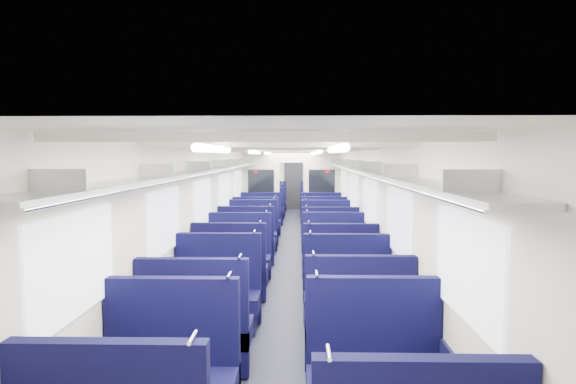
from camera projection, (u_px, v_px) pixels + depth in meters
The scene contains 39 objects.
floor at pixel (289, 252), 10.97m from camera, with size 2.80×18.00×0.01m, color black.
ceiling at pixel (289, 149), 10.79m from camera, with size 2.80×18.00×0.01m, color white.
wall_left at pixel (228, 201), 10.91m from camera, with size 0.02×18.00×2.35m, color beige.
dado_left at pixel (229, 237), 10.97m from camera, with size 0.03×17.90×0.70m, color black.
wall_right at pixel (351, 201), 10.85m from camera, with size 0.02×18.00×2.35m, color beige.
dado_right at pixel (350, 237), 10.91m from camera, with size 0.03×17.90×0.70m, color black.
wall_far at pixel (294, 180), 19.85m from camera, with size 2.80×0.02×2.35m, color beige.
luggage_rack_left at pixel (236, 166), 10.84m from camera, with size 0.36×17.40×0.18m.
luggage_rack_right at pixel (343, 166), 10.79m from camera, with size 0.36×17.40×0.18m.
windows at pixel (289, 192), 10.40m from camera, with size 2.78×15.60×0.75m.
ceiling_fittings at pixel (289, 151), 10.53m from camera, with size 2.70×16.06×0.11m.
end_door at pixel (294, 185), 19.80m from camera, with size 0.75×0.06×2.00m, color black.
bulkhead at pixel (291, 189), 13.88m from camera, with size 2.80×0.10×2.35m.
seat_2 at pixel (169, 383), 3.85m from camera, with size 1.11×0.61×1.23m.
seat_3 at pixel (375, 382), 3.87m from camera, with size 1.11×0.61×1.23m.
seat_4 at pixel (196, 335), 4.89m from camera, with size 1.11×0.61×1.23m.
seat_5 at pixel (358, 330), 5.02m from camera, with size 1.11×0.61×1.23m.
seat_6 at pixel (217, 299), 6.10m from camera, with size 1.11×0.61×1.23m.
seat_7 at pixel (348, 301), 6.04m from camera, with size 1.11×0.61×1.23m.
seat_8 at pixel (231, 275), 7.35m from camera, with size 1.11×0.61×1.23m.
seat_9 at pixel (339, 276), 7.27m from camera, with size 1.11×0.61×1.23m.
seat_10 at pixel (239, 261), 8.33m from camera, with size 1.11×0.61×1.23m.
seat_11 at pixel (334, 260), 8.39m from camera, with size 1.11×0.61×1.23m.
seat_12 at pixel (247, 246), 9.69m from camera, with size 1.11×0.61×1.23m.
seat_13 at pixel (330, 247), 9.54m from camera, with size 1.11×0.61×1.23m.
seat_14 at pixel (252, 236), 10.82m from camera, with size 1.11×0.61×1.23m.
seat_15 at pixel (326, 237), 10.70m from camera, with size 1.11×0.61×1.23m.
seat_16 at pixel (256, 230), 11.81m from camera, with size 1.11×0.61×1.23m.
seat_17 at pixel (324, 229), 11.88m from camera, with size 1.11×0.61×1.23m.
seat_18 at pixel (260, 223), 12.95m from camera, with size 1.11×0.61×1.23m.
seat_19 at pixel (322, 223), 12.92m from camera, with size 1.11×0.61×1.23m.
seat_20 at pixel (266, 213), 15.16m from camera, with size 1.11×0.61×1.23m.
seat_21 at pixel (318, 213), 15.11m from camera, with size 1.11×0.61×1.23m.
seat_22 at pixel (268, 209), 16.25m from camera, with size 1.11×0.61×1.23m.
seat_23 at pixel (317, 210), 16.15m from camera, with size 1.11×0.61×1.23m.
seat_24 at pixel (270, 206), 17.40m from camera, with size 1.11×0.61×1.23m.
seat_25 at pixel (316, 206), 17.28m from camera, with size 1.11×0.61×1.23m.
seat_26 at pixel (272, 203), 18.56m from camera, with size 1.11×0.61×1.23m.
seat_27 at pixel (315, 203), 18.39m from camera, with size 1.11×0.61×1.23m.
Camera 1 is at (0.21, -10.83, 2.20)m, focal length 29.97 mm.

